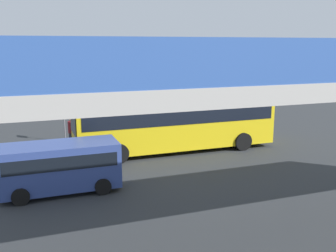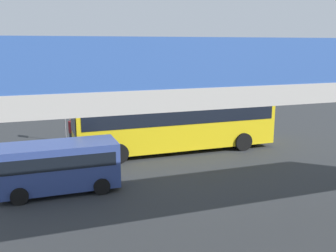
{
  "view_description": "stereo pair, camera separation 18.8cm",
  "coord_description": "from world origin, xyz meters",
  "px_view_note": "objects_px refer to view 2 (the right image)",
  "views": [
    {
      "loc": [
        6.92,
        21.72,
        6.04
      ],
      "look_at": [
        -0.39,
        1.88,
        1.6
      ],
      "focal_mm": 41.55,
      "sensor_mm": 36.0,
      "label": 1
    },
    {
      "loc": [
        6.74,
        21.78,
        6.04
      ],
      "look_at": [
        -0.39,
        1.88,
        1.6
      ],
      "focal_mm": 41.55,
      "sensor_mm": 36.0,
      "label": 2
    }
  ],
  "objects_px": {
    "bicycle_green": "(11,171)",
    "city_bus": "(176,119)",
    "pedestrian": "(72,132)",
    "traffic_sign": "(64,112)",
    "parked_van": "(59,164)"
  },
  "relations": [
    {
      "from": "bicycle_green",
      "to": "city_bus",
      "type": "bearing_deg",
      "value": -167.33
    },
    {
      "from": "pedestrian",
      "to": "traffic_sign",
      "type": "height_order",
      "value": "traffic_sign"
    },
    {
      "from": "parked_van",
      "to": "pedestrian",
      "type": "height_order",
      "value": "parked_van"
    },
    {
      "from": "bicycle_green",
      "to": "parked_van",
      "type": "bearing_deg",
      "value": 131.2
    },
    {
      "from": "traffic_sign",
      "to": "parked_van",
      "type": "bearing_deg",
      "value": 83.19
    },
    {
      "from": "parked_van",
      "to": "traffic_sign",
      "type": "bearing_deg",
      "value": -96.81
    },
    {
      "from": "city_bus",
      "to": "pedestrian",
      "type": "distance_m",
      "value": 6.42
    },
    {
      "from": "bicycle_green",
      "to": "pedestrian",
      "type": "bearing_deg",
      "value": -123.28
    },
    {
      "from": "parked_van",
      "to": "bicycle_green",
      "type": "distance_m",
      "value": 3.15
    },
    {
      "from": "city_bus",
      "to": "parked_van",
      "type": "xyz_separation_m",
      "value": [
        6.86,
        4.29,
        -0.7
      ]
    },
    {
      "from": "city_bus",
      "to": "pedestrian",
      "type": "height_order",
      "value": "city_bus"
    },
    {
      "from": "bicycle_green",
      "to": "pedestrian",
      "type": "height_order",
      "value": "pedestrian"
    },
    {
      "from": "parked_van",
      "to": "bicycle_green",
      "type": "xyz_separation_m",
      "value": [
        2.01,
        -2.29,
        -0.81
      ]
    },
    {
      "from": "parked_van",
      "to": "city_bus",
      "type": "bearing_deg",
      "value": -147.99
    },
    {
      "from": "bicycle_green",
      "to": "pedestrian",
      "type": "xyz_separation_m",
      "value": [
        -3.3,
        -5.03,
        0.51
      ]
    }
  ]
}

